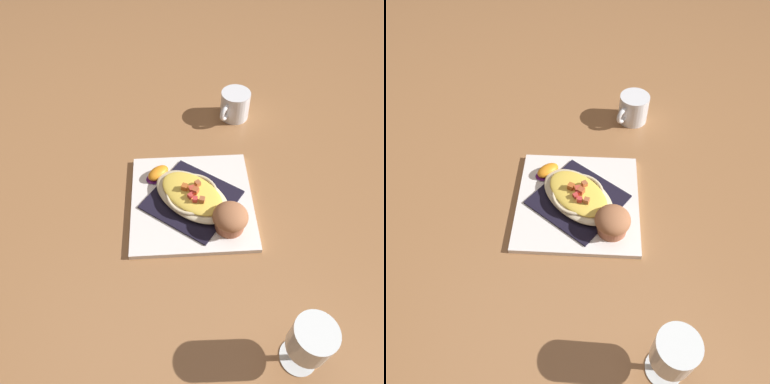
# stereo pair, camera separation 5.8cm
# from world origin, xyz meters

# --- Properties ---
(ground_plane) EXTENTS (2.60, 2.60, 0.00)m
(ground_plane) POSITION_xyz_m (0.00, 0.00, 0.00)
(ground_plane) COLOR #9A6940
(square_plate) EXTENTS (0.33, 0.33, 0.01)m
(square_plate) POSITION_xyz_m (0.00, 0.00, 0.01)
(square_plate) COLOR white
(square_plate) RESTS_ON ground_plane
(folded_napkin) EXTENTS (0.25, 0.25, 0.00)m
(folded_napkin) POSITION_xyz_m (0.00, 0.00, 0.02)
(folded_napkin) COLOR black
(folded_napkin) RESTS_ON square_plate
(gratin_dish) EXTENTS (0.23, 0.21, 0.04)m
(gratin_dish) POSITION_xyz_m (-0.00, -0.00, 0.03)
(gratin_dish) COLOR beige
(gratin_dish) RESTS_ON folded_napkin
(muffin) EXTENTS (0.08, 0.08, 0.06)m
(muffin) POSITION_xyz_m (-0.09, -0.06, 0.04)
(muffin) COLOR #A55E41
(muffin) RESTS_ON square_plate
(orange_garnish) EXTENTS (0.06, 0.07, 0.03)m
(orange_garnish) POSITION_xyz_m (0.09, 0.06, 0.02)
(orange_garnish) COLOR #4F1660
(orange_garnish) RESTS_ON square_plate
(coffee_mug) EXTENTS (0.09, 0.10, 0.08)m
(coffee_mug) POSITION_xyz_m (0.28, -0.19, 0.04)
(coffee_mug) COLOR white
(coffee_mug) RESTS_ON ground_plane
(stemmed_glass) EXTENTS (0.07, 0.07, 0.14)m
(stemmed_glass) POSITION_xyz_m (-0.38, -0.10, 0.09)
(stemmed_glass) COLOR white
(stemmed_glass) RESTS_ON ground_plane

